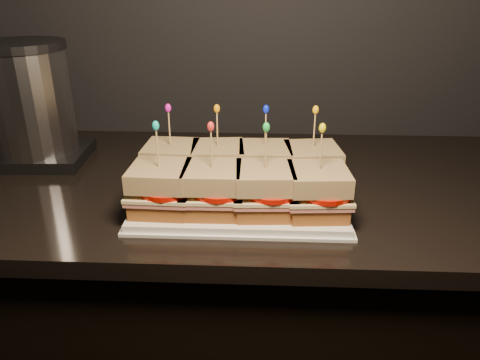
{
  "coord_description": "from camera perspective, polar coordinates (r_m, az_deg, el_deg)",
  "views": [
    {
      "loc": [
        -0.9,
        0.74,
        1.3
      ],
      "look_at": [
        -0.94,
        1.55,
        0.94
      ],
      "focal_mm": 35.0,
      "sensor_mm": 36.0,
      "label": 1
    }
  ],
  "objects": [
    {
      "name": "sandwich_0_pick",
      "position": [
        0.93,
        -8.59,
        6.0
      ],
      "size": [
        0.0,
        0.0,
        0.09
      ],
      "primitive_type": "cylinder",
      "color": "tan",
      "rests_on": "sandwich_0_bread_top"
    },
    {
      "name": "sandwich_7_bread_top",
      "position": [
        0.83,
        9.57,
        0.19
      ],
      "size": [
        0.11,
        0.11,
        0.03
      ],
      "primitive_type": "cube",
      "rotation": [
        0.0,
        0.0,
        0.07
      ],
      "color": "#502D11",
      "rests_on": "sandwich_7_tomato"
    },
    {
      "name": "sandwich_5_tomato",
      "position": [
        0.83,
        -2.61,
        -1.12
      ],
      "size": [
        0.1,
        0.1,
        0.01
      ],
      "primitive_type": "cylinder",
      "color": "red",
      "rests_on": "sandwich_5_cheese"
    },
    {
      "name": "sandwich_6_frill",
      "position": [
        0.79,
        3.23,
        6.45
      ],
      "size": [
        0.01,
        0.01,
        0.02
      ],
      "primitive_type": "ellipsoid",
      "color": "green",
      "rests_on": "sandwich_6_pick"
    },
    {
      "name": "sandwich_3_tomato",
      "position": [
        0.94,
        9.52,
        1.58
      ],
      "size": [
        0.1,
        0.1,
        0.01
      ],
      "primitive_type": "cylinder",
      "color": "red",
      "rests_on": "sandwich_3_cheese"
    },
    {
      "name": "sandwich_6_cheese",
      "position": [
        0.83,
        3.04,
        -1.53
      ],
      "size": [
        0.12,
        0.11,
        0.01
      ],
      "primitive_type": "cube",
      "rotation": [
        0.0,
        0.0,
        0.05
      ],
      "color": "beige",
      "rests_on": "sandwich_6_ham"
    },
    {
      "name": "cabinet",
      "position": [
        1.29,
        8.5,
        -19.06
      ],
      "size": [
        2.32,
        0.62,
        0.85
      ],
      "primitive_type": "cube",
      "color": "black",
      "rests_on": "ground"
    },
    {
      "name": "sandwich_7_frill",
      "position": [
        0.8,
        10.02,
        6.27
      ],
      "size": [
        0.01,
        0.01,
        0.02
      ],
      "primitive_type": "ellipsoid",
      "color": "yellow",
      "rests_on": "sandwich_7_pick"
    },
    {
      "name": "sandwich_7_bread_bot",
      "position": [
        0.85,
        9.32,
        -3.14
      ],
      "size": [
        0.11,
        0.11,
        0.03
      ],
      "primitive_type": "cube",
      "rotation": [
        0.0,
        0.0,
        0.07
      ],
      "color": "brown",
      "rests_on": "platter"
    },
    {
      "name": "sandwich_2_bread_top",
      "position": [
        0.93,
        3.06,
        3.11
      ],
      "size": [
        0.11,
        0.11,
        0.03
      ],
      "primitive_type": "cube",
      "rotation": [
        0.0,
        0.0,
        0.04
      ],
      "color": "#502D11",
      "rests_on": "sandwich_2_tomato"
    },
    {
      "name": "sandwich_1_bread_top",
      "position": [
        0.93,
        -2.73,
        3.21
      ],
      "size": [
        0.11,
        0.11,
        0.03
      ],
      "primitive_type": "cube",
      "rotation": [
        0.0,
        0.0,
        0.08
      ],
      "color": "#502D11",
      "rests_on": "sandwich_1_tomato"
    },
    {
      "name": "sandwich_2_bread_bot",
      "position": [
        0.95,
        2.99,
        0.05
      ],
      "size": [
        0.1,
        0.1,
        0.03
      ],
      "primitive_type": "cube",
      "rotation": [
        0.0,
        0.0,
        0.04
      ],
      "color": "brown",
      "rests_on": "platter"
    },
    {
      "name": "sandwich_3_ham",
      "position": [
        0.95,
        8.7,
        0.93
      ],
      "size": [
        0.12,
        0.12,
        0.01
      ],
      "primitive_type": "cube",
      "rotation": [
        0.0,
        0.0,
        0.12
      ],
      "color": "#BF5E51",
      "rests_on": "sandwich_3_bread_bot"
    },
    {
      "name": "sandwich_5_frill",
      "position": [
        0.79,
        -3.59,
        6.55
      ],
      "size": [
        0.01,
        0.01,
        0.02
      ],
      "primitive_type": "ellipsoid",
      "color": "red",
      "rests_on": "sandwich_5_pick"
    },
    {
      "name": "sandwich_4_bread_top",
      "position": [
        0.84,
        -9.79,
        0.55
      ],
      "size": [
        0.11,
        0.11,
        0.03
      ],
      "primitive_type": "cube",
      "rotation": [
        0.0,
        0.0,
        -0.04
      ],
      "color": "#502D11",
      "rests_on": "sandwich_4_tomato"
    },
    {
      "name": "sandwich_6_ham",
      "position": [
        0.84,
        3.02,
        -1.96
      ],
      "size": [
        0.11,
        0.11,
        0.01
      ],
      "primitive_type": "cube",
      "rotation": [
        0.0,
        0.0,
        0.05
      ],
      "color": "#BF5E51",
      "rests_on": "sandwich_6_bread_bot"
    },
    {
      "name": "platter_rim",
      "position": [
        0.91,
        0.0,
        -2.99
      ],
      "size": [
        0.41,
        0.26,
        0.01
      ],
      "primitive_type": "cube",
      "color": "white",
      "rests_on": "granite_slab"
    },
    {
      "name": "sandwich_4_ham",
      "position": [
        0.86,
        -9.62,
        -1.68
      ],
      "size": [
        0.11,
        0.11,
        0.01
      ],
      "primitive_type": "cube",
      "rotation": [
        0.0,
        0.0,
        -0.04
      ],
      "color": "#BF5E51",
      "rests_on": "sandwich_4_bread_bot"
    },
    {
      "name": "sandwich_0_frill",
      "position": [
        0.92,
        -8.76,
        8.68
      ],
      "size": [
        0.01,
        0.01,
        0.02
      ],
      "primitive_type": "ellipsoid",
      "color": "#D110AA",
      "rests_on": "sandwich_0_pick"
    },
    {
      "name": "sandwich_5_bread_top",
      "position": [
        0.83,
        -3.43,
        0.44
      ],
      "size": [
        0.1,
        0.1,
        0.03
      ],
      "primitive_type": "cube",
      "rotation": [
        0.0,
        0.0,
        0.01
      ],
      "color": "#502D11",
      "rests_on": "sandwich_5_tomato"
    },
    {
      "name": "platter",
      "position": [
        0.91,
        0.0,
        -2.65
      ],
      "size": [
        0.39,
        0.24,
        0.02
      ],
      "primitive_type": "cube",
      "color": "white",
      "rests_on": "granite_slab"
    },
    {
      "name": "sandwich_2_frill",
      "position": [
        0.9,
        3.19,
        8.62
      ],
      "size": [
        0.01,
        0.01,
        0.02
      ],
      "primitive_type": "ellipsoid",
      "color": "#0B1EDF",
      "rests_on": "sandwich_2_pick"
    },
    {
      "name": "sandwich_1_frill",
      "position": [
        0.9,
        -2.84,
        8.69
      ],
      "size": [
        0.01,
        0.01,
        0.02
      ],
      "primitive_type": "ellipsoid",
      "color": "orange",
      "rests_on": "sandwich_1_pick"
    },
    {
      "name": "sandwich_7_tomato",
      "position": [
        0.83,
        10.33,
        -1.36
      ],
      "size": [
        0.1,
        0.1,
        0.01
      ],
      "primitive_type": "cylinder",
      "color": "red",
      "rests_on": "sandwich_7_cheese"
    },
    {
      "name": "sandwich_4_frill",
      "position": [
        0.81,
        -10.24,
        6.55
      ],
      "size": [
        0.01,
        0.01,
        0.02
      ],
      "primitive_type": "ellipsoid",
      "color": "#11B9A8",
      "rests_on": "sandwich_4_pick"
    },
    {
      "name": "sandwich_0_tomato",
      "position": [
        0.94,
        -7.68,
        1.9
      ],
      "size": [
        0.1,
        0.1,
        0.01
      ],
      "primitive_type": "cylinder",
      "color": "red",
      "rests_on": "sandwich_0_cheese"
    },
    {
      "name": "sandwich_5_bread_bot",
      "position": [
        0.85,
        -3.34,
        -2.91
      ],
      "size": [
        0.1,
        0.1,
        0.03
      ],
      "primitive_type": "cube",
      "rotation": [
        0.0,
        0.0,
        0.01
      ],
      "color": "brown",
      "rests_on": "platter"
    },
    {
      "name": "sandwich_0_bread_top",
      "position": [
        0.94,
        -8.41,
        3.27
      ],
      "size": [
        0.11,
        0.11,
        0.03
      ],
      "primitive_type": "cube",
      "rotation": [
        0.0,
        0.0,
        -0.04
      ],
      "color": "#502D11",
      "rests_on": "sandwich_0_tomato"
    },
    {
      "name": "sandwich_7_ham",
      "position": [
        0.84,
        9.4,
        -2.06
      ],
      "size": [
        0.12,
        0.11,
        0.01
      ],
      "primitive_type": "cube",
      "rotation": [
        0.0,
        0.0,
        0.07
      ],
      "color": "#BF5E51",
      "rests_on": "sandwich_7_bread_bot"
    },
    {
      "name": "sandwich_6_pick",
      "position": [
        0.8,
        3.15,
        3.4
      ],
      "size": [
        0.0,
        0.0,
        0.09
      ],
      "primitive_type": "cylinder",
      "color": "tan",
      "rests_on": "sandwich_6_bread_top"
    },
    {
      "name": "sandwich_5_pick",
      "position": [
        0.81,
        -3.51,
        3.51
      ],
      "size": [
        0.0,
        0.0,
        0.09
      ],
      "primitive_type": "cylinder",
      "color": "tan",
      "rests_on": "sandwich_5_bread_top"
    },
    {
      "name": "appliance_lid",
      "position": [
        1.16,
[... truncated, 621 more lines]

